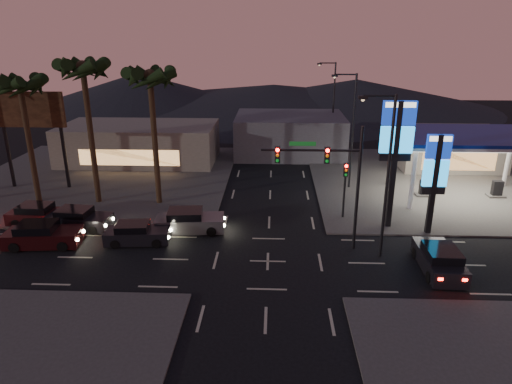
{
  "coord_description": "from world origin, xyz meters",
  "views": [
    {
      "loc": [
        0.31,
        -24.85,
        13.32
      ],
      "look_at": [
        -0.9,
        4.19,
        3.0
      ],
      "focal_mm": 32.0,
      "sensor_mm": 36.0,
      "label": 1
    }
  ],
  "objects_px": {
    "suv_station": "(439,260)",
    "car_lane_b_mid": "(78,219)",
    "pylon_sign_short": "(436,169)",
    "traffic_signal_mast": "(331,171)",
    "pylon_sign_tall": "(397,140)",
    "car_lane_b_front": "(189,221)",
    "car_lane_a_mid": "(42,235)",
    "car_lane_a_front": "(137,234)",
    "car_lane_b_rear": "(39,215)",
    "gas_station": "(469,138)"
  },
  "relations": [
    {
      "from": "gas_station",
      "to": "suv_station",
      "type": "xyz_separation_m",
      "value": [
        -6.0,
        -12.76,
        -4.35
      ]
    },
    {
      "from": "car_lane_a_mid",
      "to": "suv_station",
      "type": "xyz_separation_m",
      "value": [
        24.75,
        -2.32,
        -0.01
      ]
    },
    {
      "from": "traffic_signal_mast",
      "to": "car_lane_a_front",
      "type": "height_order",
      "value": "traffic_signal_mast"
    },
    {
      "from": "pylon_sign_short",
      "to": "car_lane_a_mid",
      "type": "distance_m",
      "value": 26.21
    },
    {
      "from": "traffic_signal_mast",
      "to": "suv_station",
      "type": "height_order",
      "value": "traffic_signal_mast"
    },
    {
      "from": "traffic_signal_mast",
      "to": "car_lane_b_rear",
      "type": "xyz_separation_m",
      "value": [
        -20.46,
        3.12,
        -4.54
      ]
    },
    {
      "from": "traffic_signal_mast",
      "to": "car_lane_a_mid",
      "type": "relative_size",
      "value": 1.6
    },
    {
      "from": "traffic_signal_mast",
      "to": "gas_station",
      "type": "bearing_deg",
      "value": 39.28
    },
    {
      "from": "car_lane_a_front",
      "to": "pylon_sign_tall",
      "type": "bearing_deg",
      "value": 10.67
    },
    {
      "from": "pylon_sign_short",
      "to": "traffic_signal_mast",
      "type": "bearing_deg",
      "value": -160.87
    },
    {
      "from": "gas_station",
      "to": "pylon_sign_tall",
      "type": "distance_m",
      "value": 10.01
    },
    {
      "from": "car_lane_a_mid",
      "to": "car_lane_b_front",
      "type": "relative_size",
      "value": 1.01
    },
    {
      "from": "pylon_sign_short",
      "to": "traffic_signal_mast",
      "type": "xyz_separation_m",
      "value": [
        -7.24,
        -2.51,
        0.57
      ]
    },
    {
      "from": "gas_station",
      "to": "pylon_sign_tall",
      "type": "height_order",
      "value": "pylon_sign_tall"
    },
    {
      "from": "car_lane_a_front",
      "to": "car_lane_b_mid",
      "type": "height_order",
      "value": "car_lane_b_mid"
    },
    {
      "from": "car_lane_b_rear",
      "to": "suv_station",
      "type": "height_order",
      "value": "suv_station"
    },
    {
      "from": "car_lane_b_mid",
      "to": "suv_station",
      "type": "height_order",
      "value": "suv_station"
    },
    {
      "from": "pylon_sign_tall",
      "to": "car_lane_b_front",
      "type": "relative_size",
      "value": 1.81
    },
    {
      "from": "gas_station",
      "to": "car_lane_a_mid",
      "type": "height_order",
      "value": "gas_station"
    },
    {
      "from": "pylon_sign_short",
      "to": "car_lane_b_mid",
      "type": "xyz_separation_m",
      "value": [
        -24.51,
        -0.14,
        -3.96
      ]
    },
    {
      "from": "pylon_sign_short",
      "to": "car_lane_b_mid",
      "type": "distance_m",
      "value": 24.83
    },
    {
      "from": "pylon_sign_tall",
      "to": "traffic_signal_mast",
      "type": "relative_size",
      "value": 1.12
    },
    {
      "from": "suv_station",
      "to": "car_lane_b_mid",
      "type": "bearing_deg",
      "value": 167.72
    },
    {
      "from": "traffic_signal_mast",
      "to": "car_lane_b_rear",
      "type": "relative_size",
      "value": 1.75
    },
    {
      "from": "car_lane_a_front",
      "to": "car_lane_b_rear",
      "type": "bearing_deg",
      "value": 160.33
    },
    {
      "from": "pylon_sign_tall",
      "to": "car_lane_a_front",
      "type": "distance_m",
      "value": 18.44
    },
    {
      "from": "pylon_sign_short",
      "to": "gas_station",
      "type": "bearing_deg",
      "value": 56.31
    },
    {
      "from": "car_lane_b_mid",
      "to": "car_lane_b_front",
      "type": "bearing_deg",
      "value": -0.89
    },
    {
      "from": "pylon_sign_tall",
      "to": "car_lane_a_front",
      "type": "relative_size",
      "value": 2.05
    },
    {
      "from": "car_lane_b_front",
      "to": "pylon_sign_tall",
      "type": "bearing_deg",
      "value": 5.12
    },
    {
      "from": "car_lane_b_rear",
      "to": "car_lane_b_front",
      "type": "bearing_deg",
      "value": -4.49
    },
    {
      "from": "car_lane_b_front",
      "to": "car_lane_a_mid",
      "type": "bearing_deg",
      "value": -163.77
    },
    {
      "from": "pylon_sign_tall",
      "to": "traffic_signal_mast",
      "type": "bearing_deg",
      "value": -143.48
    },
    {
      "from": "pylon_sign_tall",
      "to": "traffic_signal_mast",
      "type": "distance_m",
      "value": 6.02
    },
    {
      "from": "car_lane_a_mid",
      "to": "suv_station",
      "type": "bearing_deg",
      "value": -5.36
    },
    {
      "from": "car_lane_b_mid",
      "to": "car_lane_a_front",
      "type": "bearing_deg",
      "value": -23.71
    },
    {
      "from": "pylon_sign_short",
      "to": "car_lane_b_mid",
      "type": "relative_size",
      "value": 1.48
    },
    {
      "from": "gas_station",
      "to": "pylon_sign_tall",
      "type": "xyz_separation_m",
      "value": [
        -7.5,
        -6.5,
        1.31
      ]
    },
    {
      "from": "car_lane_a_mid",
      "to": "car_lane_b_rear",
      "type": "distance_m",
      "value": 4.05
    },
    {
      "from": "car_lane_a_mid",
      "to": "car_lane_b_front",
      "type": "xyz_separation_m",
      "value": [
        9.18,
        2.67,
        -0.0
      ]
    },
    {
      "from": "traffic_signal_mast",
      "to": "car_lane_a_front",
      "type": "relative_size",
      "value": 1.82
    },
    {
      "from": "car_lane_a_mid",
      "to": "car_lane_b_mid",
      "type": "height_order",
      "value": "car_lane_a_mid"
    },
    {
      "from": "gas_station",
      "to": "car_lane_b_rear",
      "type": "xyz_separation_m",
      "value": [
        -32.71,
        -6.89,
        -4.4
      ]
    },
    {
      "from": "traffic_signal_mast",
      "to": "car_lane_b_rear",
      "type": "bearing_deg",
      "value": 171.32
    },
    {
      "from": "traffic_signal_mast",
      "to": "suv_station",
      "type": "distance_m",
      "value": 8.17
    },
    {
      "from": "pylon_sign_short",
      "to": "car_lane_b_rear",
      "type": "bearing_deg",
      "value": 178.74
    },
    {
      "from": "car_lane_a_front",
      "to": "suv_station",
      "type": "xyz_separation_m",
      "value": [
        18.71,
        -3.01,
        0.08
      ]
    },
    {
      "from": "gas_station",
      "to": "pylon_sign_short",
      "type": "bearing_deg",
      "value": -123.69
    },
    {
      "from": "car_lane_b_mid",
      "to": "car_lane_b_rear",
      "type": "bearing_deg",
      "value": 166.78
    },
    {
      "from": "traffic_signal_mast",
      "to": "car_lane_a_front",
      "type": "bearing_deg",
      "value": 178.78
    }
  ]
}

